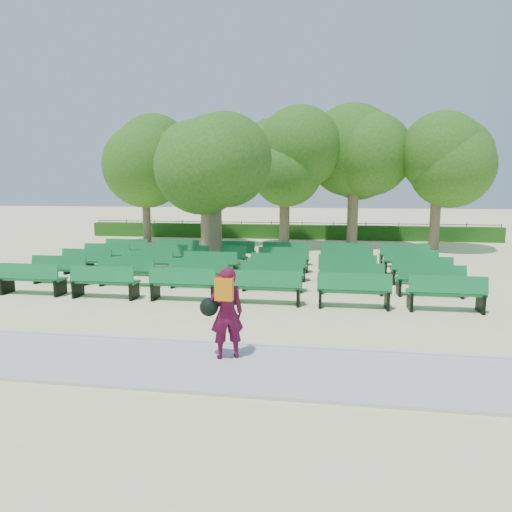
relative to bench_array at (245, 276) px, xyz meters
The scene contains 9 objects.
ground 0.78m from the bench_array, 70.84° to the right, with size 120.00×120.00×0.00m, color beige.
paving 8.14m from the bench_array, 88.21° to the right, with size 30.00×2.20×0.06m, color #B5B6B1.
curb 6.99m from the bench_array, 87.92° to the right, with size 30.00×0.12×0.10m, color silver.
hedge 13.28m from the bench_array, 88.90° to the left, with size 26.00×0.70×0.90m, color #1C4B13.
fence 13.67m from the bench_array, 88.93° to the left, with size 26.00×0.10×1.02m, color black, non-canonical shape.
tree_line 9.27m from the bench_array, 88.43° to the left, with size 21.80×6.80×7.04m, color #2E5F19, non-canonical shape.
bench_array is the anchor object (origin of this frame).
tree_among 4.46m from the bench_array, 134.68° to the left, with size 4.07×4.07×5.91m.
person 7.86m from the bench_array, 82.49° to the right, with size 0.87×0.62×1.73m.
Camera 1 is at (2.60, -15.03, 3.22)m, focal length 32.00 mm.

